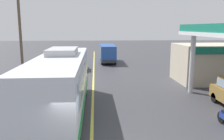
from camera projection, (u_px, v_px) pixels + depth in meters
ground at (94, 68)px, 28.30m from camera, size 120.00×120.00×0.00m
lane_divider_stripe at (93, 77)px, 23.39m from camera, size 0.16×50.00×0.01m
coach_bus_main at (61, 85)px, 13.04m from camera, size 2.60×11.04×3.69m
minibus_opposing_lane at (108, 52)px, 32.82m from camera, size 2.04×6.13×2.44m
car_trailing_behind_bus at (76, 61)px, 27.17m from camera, size 1.70×4.20×1.82m
utility_pole_roadside at (20, 34)px, 20.92m from camera, size 1.80×0.24×8.28m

